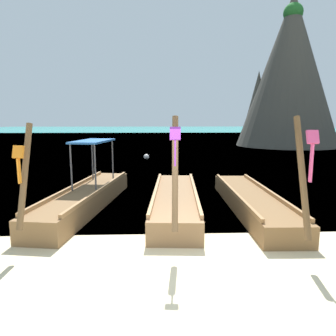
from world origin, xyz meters
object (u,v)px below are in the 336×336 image
longtail_boat_orange_ribbon (86,197)px  karst_rock (288,73)px  longtail_boat_pink_ribbon (251,201)px  longtail_boat_violet_ribbon (175,201)px  mooring_buoy_near (146,157)px

longtail_boat_orange_ribbon → karst_rock: size_ratio=0.42×
longtail_boat_pink_ribbon → karst_rock: (10.54, 22.65, 7.12)m
longtail_boat_orange_ribbon → longtail_boat_violet_ribbon: longtail_boat_violet_ribbon is taller
longtail_boat_violet_ribbon → karst_rock: bearing=60.4°
karst_rock → mooring_buoy_near: size_ratio=41.66×
longtail_boat_orange_ribbon → longtail_boat_pink_ribbon: 4.97m
longtail_boat_pink_ribbon → karst_rock: bearing=65.0°
karst_rock → mooring_buoy_near: 19.10m
longtail_boat_orange_ribbon → karst_rock: karst_rock is taller
longtail_boat_violet_ribbon → karst_rock: karst_rock is taller
longtail_boat_orange_ribbon → longtail_boat_violet_ribbon: (2.69, -0.32, -0.06)m
karst_rock → mooring_buoy_near: karst_rock is taller
karst_rock → longtail_boat_orange_ribbon: bearing=-124.9°
longtail_boat_violet_ribbon → longtail_boat_pink_ribbon: longtail_boat_violet_ribbon is taller
longtail_boat_violet_ribbon → mooring_buoy_near: bearing=96.0°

